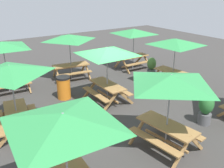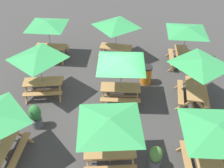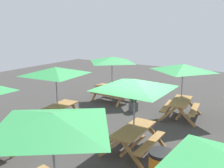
% 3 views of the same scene
% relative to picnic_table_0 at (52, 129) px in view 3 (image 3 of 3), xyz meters
% --- Properties ---
extents(ground_plane, '(31.63, 31.63, 0.00)m').
position_rel_picnic_table_0_xyz_m(ground_plane, '(-3.66, -0.10, -1.99)').
color(ground_plane, '#3D3A38').
rests_on(ground_plane, ground).
extents(picnic_table_0, '(2.27, 2.27, 2.34)m').
position_rel_picnic_table_0_xyz_m(picnic_table_0, '(0.00, 0.00, 0.00)').
color(picnic_table_0, '#A87A44').
rests_on(picnic_table_0, ground).
extents(picnic_table_1, '(2.11, 2.11, 2.34)m').
position_rel_picnic_table_0_xyz_m(picnic_table_1, '(-7.49, -3.49, 0.00)').
color(picnic_table_1, '#A87A44').
rests_on(picnic_table_1, ground).
extents(picnic_table_5, '(2.82, 2.82, 2.34)m').
position_rel_picnic_table_0_xyz_m(picnic_table_5, '(-3.66, -3.56, 0.00)').
color(picnic_table_5, '#A87A44').
rests_on(picnic_table_5, ground).
extents(picnic_table_6, '(2.83, 2.83, 2.34)m').
position_rel_picnic_table_0_xyz_m(picnic_table_6, '(-3.33, -0.06, 0.00)').
color(picnic_table_6, '#A87A44').
rests_on(picnic_table_6, ground).
extents(picnic_table_8, '(2.23, 2.23, 2.34)m').
position_rel_picnic_table_0_xyz_m(picnic_table_8, '(-6.98, 0.24, 0.00)').
color(picnic_table_8, '#A87A44').
rests_on(picnic_table_8, ground).
extents(potted_plant_0, '(0.51, 0.51, 1.14)m').
position_rel_picnic_table_0_xyz_m(potted_plant_0, '(-6.77, -1.87, -1.39)').
color(potted_plant_0, '#59595B').
rests_on(potted_plant_0, ground).
extents(potted_plant_1, '(0.47, 0.47, 1.04)m').
position_rel_picnic_table_0_xyz_m(potted_plant_1, '(-2.08, -3.64, -1.45)').
color(potted_plant_1, '#59595B').
rests_on(potted_plant_1, ground).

